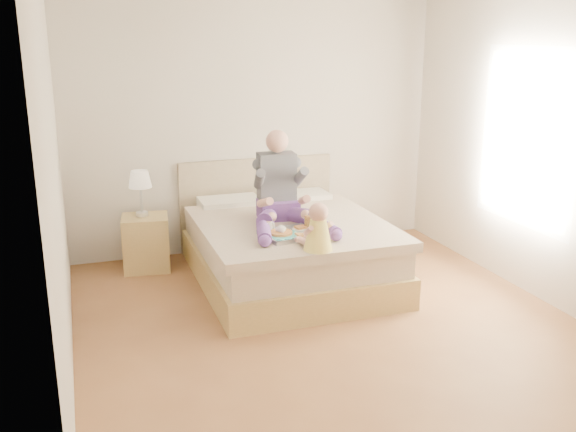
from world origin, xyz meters
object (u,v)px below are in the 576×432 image
object	(u,v)px
bed	(285,246)
adult	(281,195)
tray	(291,232)
nightstand	(146,243)
baby	(317,231)

from	to	relation	value
bed	adult	xyz separation A→B (m)	(-0.08, -0.14, 0.55)
tray	nightstand	bearing A→B (deg)	122.43
bed	adult	bearing A→B (deg)	-121.20
bed	nightstand	world-z (taller)	bed
nightstand	adult	bearing A→B (deg)	-27.20
nightstand	adult	world-z (taller)	adult
baby	bed	bearing A→B (deg)	67.85
adult	baby	bearing A→B (deg)	-83.96
adult	baby	size ratio (longest dim) A/B	2.69
bed	baby	distance (m)	1.09
adult	nightstand	bearing A→B (deg)	149.93
bed	nightstand	xyz separation A→B (m)	(-1.25, 0.66, -0.04)
adult	bed	bearing A→B (deg)	63.05
nightstand	tray	xyz separation A→B (m)	(1.12, -1.23, 0.37)
nightstand	adult	xyz separation A→B (m)	(1.17, -0.80, 0.59)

